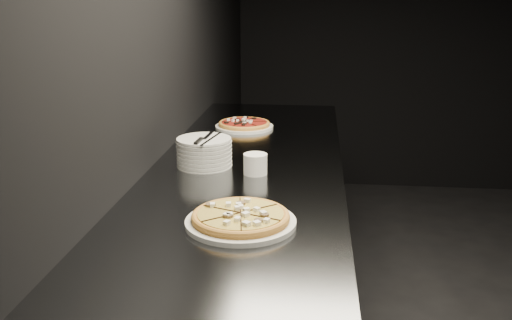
# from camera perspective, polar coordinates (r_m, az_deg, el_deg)

# --- Properties ---
(wall_left) EXTENTS (0.02, 5.00, 2.80)m
(wall_left) POSITION_cam_1_polar(r_m,az_deg,el_deg) (2.27, -10.30, 11.80)
(wall_left) COLOR black
(wall_left) RESTS_ON floor
(counter) EXTENTS (0.74, 2.44, 0.92)m
(counter) POSITION_cam_1_polar(r_m,az_deg,el_deg) (2.45, -0.69, -10.55)
(counter) COLOR #5C5E63
(counter) RESTS_ON floor
(pizza_mushroom) EXTENTS (0.37, 0.37, 0.04)m
(pizza_mushroom) POSITION_cam_1_polar(r_m,az_deg,el_deg) (1.67, -1.54, -5.85)
(pizza_mushroom) COLOR silver
(pizza_mushroom) RESTS_ON counter
(pizza_tomato) EXTENTS (0.29, 0.29, 0.03)m
(pizza_tomato) POSITION_cam_1_polar(r_m,az_deg,el_deg) (2.85, -1.18, 3.56)
(pizza_tomato) COLOR silver
(pizza_tomato) RESTS_ON counter
(plate_stack) EXTENTS (0.21, 0.21, 0.11)m
(plate_stack) POSITION_cam_1_polar(r_m,az_deg,el_deg) (2.23, -5.20, 0.80)
(plate_stack) COLOR silver
(plate_stack) RESTS_ON counter
(cutlery) EXTENTS (0.10, 0.22, 0.01)m
(cutlery) POSITION_cam_1_polar(r_m,az_deg,el_deg) (2.19, -5.10, 2.14)
(cutlery) COLOR #ACAFB3
(cutlery) RESTS_ON plate_stack
(ramekin) EXTENTS (0.09, 0.09, 0.08)m
(ramekin) POSITION_cam_1_polar(r_m,az_deg,el_deg) (2.12, -0.06, -0.34)
(ramekin) COLOR silver
(ramekin) RESTS_ON counter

